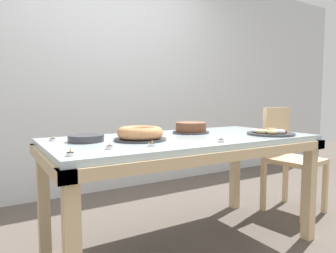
% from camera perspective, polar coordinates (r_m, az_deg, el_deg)
% --- Properties ---
extents(ground_plane, '(12.00, 12.00, 0.00)m').
position_cam_1_polar(ground_plane, '(2.23, 2.94, -21.78)').
color(ground_plane, '#564C44').
extents(wall_back, '(8.00, 0.10, 2.60)m').
position_cam_1_polar(wall_back, '(3.41, -12.08, 9.84)').
color(wall_back, silver).
rests_on(wall_back, ground).
extents(dining_table, '(1.80, 0.88, 0.76)m').
position_cam_1_polar(dining_table, '(2.02, 3.02, -4.46)').
color(dining_table, silver).
rests_on(dining_table, ground).
extents(chair, '(0.47, 0.47, 0.94)m').
position_cam_1_polar(chair, '(2.95, 21.76, -4.76)').
color(chair, '#D1B284').
rests_on(chair, ground).
extents(cake_chocolate_round, '(0.27, 0.27, 0.08)m').
position_cam_1_polar(cake_chocolate_round, '(2.24, 4.39, -0.27)').
color(cake_chocolate_round, '#333338').
rests_on(cake_chocolate_round, dining_table).
extents(cake_golden_bundt, '(0.32, 0.32, 0.08)m').
position_cam_1_polar(cake_golden_bundt, '(1.83, -5.33, -1.40)').
color(cake_golden_bundt, '#333338').
rests_on(cake_golden_bundt, dining_table).
extents(pastry_platter, '(0.33, 0.33, 0.04)m').
position_cam_1_polar(pastry_platter, '(2.24, 18.94, -1.08)').
color(pastry_platter, '#333338').
rests_on(pastry_platter, dining_table).
extents(plate_stack, '(0.21, 0.21, 0.04)m').
position_cam_1_polar(plate_stack, '(1.83, -15.33, -2.18)').
color(plate_stack, '#333338').
rests_on(plate_stack, dining_table).
extents(tealight_near_cakes, '(0.04, 0.04, 0.04)m').
position_cam_1_polar(tealight_near_cakes, '(1.38, -18.08, -4.94)').
color(tealight_near_cakes, silver).
rests_on(tealight_near_cakes, dining_table).
extents(tealight_left_edge, '(0.04, 0.04, 0.04)m').
position_cam_1_polar(tealight_left_edge, '(1.53, -11.07, -3.86)').
color(tealight_left_edge, silver).
rests_on(tealight_left_edge, dining_table).
extents(tealight_near_front, '(0.04, 0.04, 0.04)m').
position_cam_1_polar(tealight_near_front, '(1.59, -3.03, -3.40)').
color(tealight_near_front, silver).
rests_on(tealight_near_front, dining_table).
extents(tealight_centre, '(0.04, 0.04, 0.04)m').
position_cam_1_polar(tealight_centre, '(1.76, 10.08, -2.66)').
color(tealight_centre, silver).
rests_on(tealight_centre, dining_table).
extents(tealight_right_edge, '(0.04, 0.04, 0.04)m').
position_cam_1_polar(tealight_right_edge, '(1.92, -21.08, -2.28)').
color(tealight_right_edge, silver).
rests_on(tealight_right_edge, dining_table).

